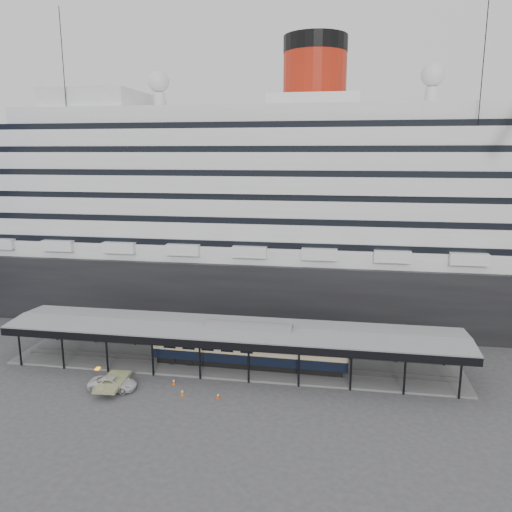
# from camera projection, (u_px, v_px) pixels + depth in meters

# --- Properties ---
(ground) EXTENTS (200.00, 200.00, 0.00)m
(ground) POSITION_uv_depth(u_px,v_px,m) (222.00, 384.00, 57.21)
(ground) COLOR #3C3C3F
(ground) RESTS_ON ground
(cruise_ship) EXTENTS (130.00, 30.00, 43.90)m
(cruise_ship) POSITION_uv_depth(u_px,v_px,m) (265.00, 199.00, 84.37)
(cruise_ship) COLOR black
(cruise_ship) RESTS_ON ground
(platform_canopy) EXTENTS (56.00, 9.18, 5.30)m
(platform_canopy) POSITION_uv_depth(u_px,v_px,m) (232.00, 348.00, 61.56)
(platform_canopy) COLOR slate
(platform_canopy) RESTS_ON ground
(port_truck) EXTENTS (5.44, 2.76, 1.47)m
(port_truck) POSITION_uv_depth(u_px,v_px,m) (113.00, 383.00, 55.74)
(port_truck) COLOR silver
(port_truck) RESTS_ON ground
(pullman_carriage) EXTENTS (24.14, 3.62, 23.64)m
(pullman_carriage) POSITION_uv_depth(u_px,v_px,m) (249.00, 346.00, 61.10)
(pullman_carriage) COLOR black
(pullman_carriage) RESTS_ON ground
(traffic_cone_left) EXTENTS (0.39, 0.39, 0.76)m
(traffic_cone_left) POSITION_uv_depth(u_px,v_px,m) (174.00, 381.00, 57.03)
(traffic_cone_left) COLOR #DD530C
(traffic_cone_left) RESTS_ON ground
(traffic_cone_mid) EXTENTS (0.53, 0.53, 0.80)m
(traffic_cone_mid) POSITION_uv_depth(u_px,v_px,m) (182.00, 392.00, 54.41)
(traffic_cone_mid) COLOR #E1560C
(traffic_cone_mid) RESTS_ON ground
(traffic_cone_right) EXTENTS (0.45, 0.45, 0.69)m
(traffic_cone_right) POSITION_uv_depth(u_px,v_px,m) (218.00, 396.00, 53.76)
(traffic_cone_right) COLOR #CF410B
(traffic_cone_right) RESTS_ON ground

